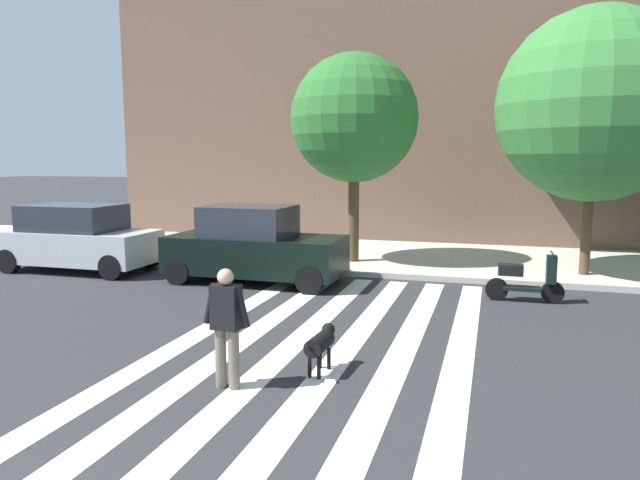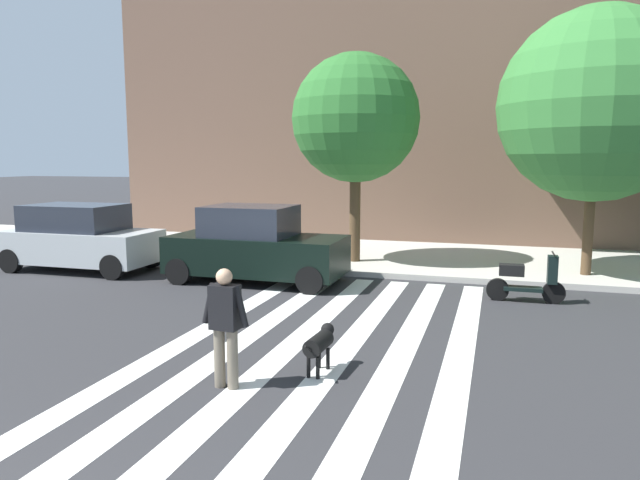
% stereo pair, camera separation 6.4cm
% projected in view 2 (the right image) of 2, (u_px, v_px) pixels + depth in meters
% --- Properties ---
extents(ground_plane, '(160.00, 160.00, 0.00)m').
position_uv_depth(ground_plane, '(246.00, 351.00, 9.32)').
color(ground_plane, '#2B2B2D').
extents(sidewalk_far, '(80.00, 6.00, 0.15)m').
position_uv_depth(sidewalk_far, '(370.00, 256.00, 18.13)').
color(sidewalk_far, '#B5B0A6').
rests_on(sidewalk_far, ground_plane).
extents(crosswalk_stripes, '(4.95, 12.03, 0.01)m').
position_uv_depth(crosswalk_stripes, '(308.00, 357.00, 9.02)').
color(crosswalk_stripes, silver).
rests_on(crosswalk_stripes, ground_plane).
extents(parked_car_near_curb, '(4.22, 2.00, 1.83)m').
position_uv_depth(parked_car_near_curb, '(80.00, 238.00, 16.05)').
color(parked_car_near_curb, '#B0B6B8').
rests_on(parked_car_near_curb, ground_plane).
extents(parked_car_behind_first, '(4.40, 2.01, 1.92)m').
position_uv_depth(parked_car_behind_first, '(255.00, 246.00, 14.51)').
color(parked_car_behind_first, black).
rests_on(parked_car_behind_first, ground_plane).
extents(parked_scooter, '(1.63, 0.50, 1.11)m').
position_uv_depth(parked_scooter, '(526.00, 280.00, 12.48)').
color(parked_scooter, black).
rests_on(parked_scooter, ground_plane).
extents(street_tree_nearest, '(3.60, 3.60, 5.86)m').
position_uv_depth(street_tree_nearest, '(356.00, 119.00, 16.21)').
color(street_tree_nearest, '#4C3823').
rests_on(street_tree_nearest, sidewalk_far).
extents(street_tree_middle, '(4.75, 4.75, 6.60)m').
position_uv_depth(street_tree_middle, '(596.00, 106.00, 14.20)').
color(street_tree_middle, '#4C3823').
rests_on(street_tree_middle, sidewalk_far).
extents(pedestrian_dog_walker, '(0.71, 0.27, 1.64)m').
position_uv_depth(pedestrian_dog_walker, '(225.00, 321.00, 7.71)').
color(pedestrian_dog_walker, '#6B6051').
rests_on(pedestrian_dog_walker, ground_plane).
extents(dog_on_leash, '(0.30, 0.99, 0.65)m').
position_uv_depth(dog_on_leash, '(320.00, 343.00, 8.35)').
color(dog_on_leash, black).
rests_on(dog_on_leash, ground_plane).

